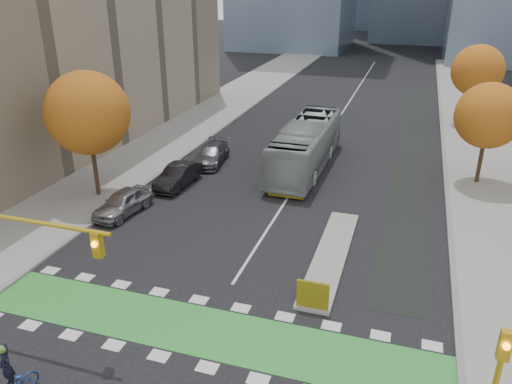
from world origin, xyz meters
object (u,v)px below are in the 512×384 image
Objects in this scene: tree_west at (88,113)px; tree_east_near at (489,116)px; parked_car_a at (123,202)px; parked_car_c at (211,154)px; hazard_board at (313,295)px; tree_east_far at (478,71)px; parked_car_b at (178,176)px; bus at (306,145)px; traffic_signal_east at (499,369)px; cyclist at (10,381)px.

tree_east_near is (24.00, 10.00, -0.75)m from tree_west.
tree_west reaches higher than parked_car_a.
parked_car_c is at bearing 87.72° from parked_car_a.
tree_east_far is (8.50, 33.80, 4.44)m from hazard_board.
parked_car_a is (-13.00, 6.01, -0.06)m from hazard_board.
tree_east_far reaches higher than parked_car_a.
tree_west reaches higher than parked_car_b.
bus is at bearing 103.51° from hazard_board.
traffic_signal_east reaches higher than parked_car_c.
cyclist is 25.67m from bus.
hazard_board is at bearing -114.20° from tree_east_near.
hazard_board is at bearing -40.25° from parked_car_b.
tree_east_far is 3.43× the size of cyclist.
traffic_signal_east is at bearing -93.81° from tree_east_near.
bus is (-12.15, -0.54, -3.07)m from tree_east_near.
tree_west is 10.63m from parked_car_c.
tree_east_near is at bearing 3.30° from bus.
traffic_signal_east is 15.78m from cyclist.
hazard_board is 35.13m from tree_east_far.
parked_car_c is (-17.84, 20.72, -2.01)m from traffic_signal_east.
parked_car_c is at bearing 130.73° from traffic_signal_east.
traffic_signal_east is at bearing -37.85° from parked_car_b.
cyclist is at bearing -66.17° from parked_car_a.
tree_east_near reaches higher than parked_car_a.
tree_west is at bearing 154.01° from hazard_board.
parked_car_b is 5.02m from parked_car_c.
parked_car_b is (-2.93, 18.97, 0.00)m from cyclist.
parked_car_a is at bearing 155.20° from hazard_board.
tree_west is 1.89× the size of parked_car_a.
hazard_board is 0.11× the size of bus.
hazard_board is at bearing -25.99° from tree_west.
tree_east_far is at bearing 87.03° from traffic_signal_east.
tree_east_far is 38.64m from traffic_signal_east.
bus is (-4.15, 17.26, 1.00)m from hazard_board.
tree_east_near is 12.54m from bus.
parked_car_b is at bearing -161.02° from tree_east_near.
tree_east_far is (24.50, 26.00, -0.38)m from tree_west.
bus reaches higher than parked_car_b.
tree_west reaches higher than cyclist.
bus reaches higher than hazard_board.
cyclist is at bearing -123.13° from tree_east_near.
tree_west is 1.66× the size of parked_car_c.
tree_west is 18.00m from cyclist.
bus is 2.60× the size of parked_car_c.
parked_car_c is (-19.84, -17.79, -4.52)m from tree_east_far.
parked_car_a is at bearing -106.52° from parked_car_c.
tree_west reaches higher than bus.
hazard_board is 0.34× the size of traffic_signal_east.
traffic_signal_east is (-1.50, -22.51, -2.13)m from tree_east_near.
tree_east_far is 21.10m from bus.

